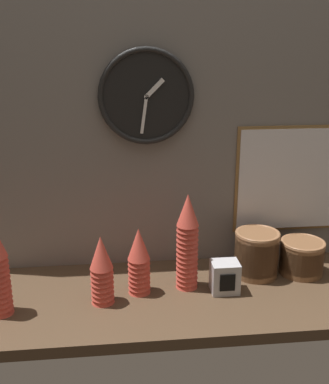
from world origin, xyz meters
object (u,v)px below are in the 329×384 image
(bowl_stack_far_right, at_px, (302,256))
(cup_stack_center_right, at_px, (187,242))
(cup_stack_center_left, at_px, (102,270))
(menu_board, at_px, (295,179))
(wall_clock, at_px, (146,97))
(cup_stack_center, at_px, (139,261))
(napkin_dispenser, at_px, (225,277))
(bowl_stack_right, at_px, (256,253))

(bowl_stack_far_right, bearing_deg, cup_stack_center_right, -172.54)
(cup_stack_center_left, height_order, menu_board, menu_board)
(wall_clock, bearing_deg, bowl_stack_far_right, -13.94)
(cup_stack_center, relative_size, cup_stack_center_right, 0.69)
(menu_board, relative_size, napkin_dispenser, 4.25)
(wall_clock, xyz_separation_m, napkin_dispenser, (0.25, -0.25, -0.61))
(cup_stack_center_right, relative_size, wall_clock, 1.03)
(cup_stack_center_left, height_order, wall_clock, wall_clock)
(cup_stack_center_right, distance_m, wall_clock, 0.54)
(wall_clock, bearing_deg, cup_stack_center_right, -58.35)
(cup_stack_center, distance_m, bowl_stack_far_right, 0.63)
(cup_stack_center, distance_m, bowl_stack_right, 0.46)
(menu_board, bearing_deg, napkin_dispenser, -142.07)
(cup_stack_center_left, relative_size, bowl_stack_far_right, 1.46)
(napkin_dispenser, bearing_deg, cup_stack_center, 174.97)
(cup_stack_center_left, height_order, cup_stack_center_right, cup_stack_center_right)
(cup_stack_center_left, bearing_deg, menu_board, 20.50)
(bowl_stack_right, bearing_deg, cup_stack_center, -169.33)
(menu_board, bearing_deg, bowl_stack_right, -141.52)
(bowl_stack_far_right, bearing_deg, napkin_dispenser, -161.95)
(bowl_stack_right, bearing_deg, menu_board, 38.48)
(cup_stack_center, distance_m, napkin_dispenser, 0.31)
(cup_stack_center, distance_m, cup_stack_center_left, 0.14)
(cup_stack_center_left, bearing_deg, cup_stack_center_right, 13.65)
(cup_stack_center, xyz_separation_m, menu_board, (0.63, 0.23, 0.21))
(cup_stack_center_left, distance_m, napkin_dispenser, 0.44)
(wall_clock, bearing_deg, cup_stack_center, -102.31)
(bowl_stack_far_right, bearing_deg, cup_stack_center_left, -170.04)
(cup_stack_center_right, xyz_separation_m, wall_clock, (-0.13, 0.20, 0.48))
(cup_stack_center, bearing_deg, bowl_stack_right, 10.67)
(cup_stack_center_left, distance_m, cup_stack_center_right, 0.32)
(napkin_dispenser, bearing_deg, bowl_stack_far_right, 18.05)
(menu_board, bearing_deg, cup_stack_center_left, -159.50)
(bowl_stack_far_right, relative_size, napkin_dispenser, 1.49)
(bowl_stack_far_right, height_order, bowl_stack_right, bowl_stack_right)
(cup_stack_center_right, distance_m, napkin_dispenser, 0.18)
(menu_board, distance_m, napkin_dispenser, 0.50)
(wall_clock, distance_m, napkin_dispenser, 0.70)
(bowl_stack_right, bearing_deg, wall_clock, 161.03)
(cup_stack_center_right, xyz_separation_m, bowl_stack_right, (0.28, 0.07, -0.09))
(cup_stack_center_left, xyz_separation_m, napkin_dispenser, (0.43, 0.03, -0.07))
(cup_stack_center_left, bearing_deg, bowl_stack_far_right, 9.96)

